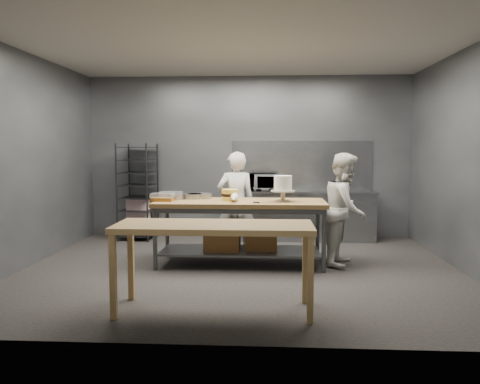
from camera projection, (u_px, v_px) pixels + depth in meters
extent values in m
plane|color=black|center=(241.00, 269.00, 6.43)|extent=(6.00, 6.00, 0.00)
cube|color=#4C4F54|center=(248.00, 157.00, 8.78)|extent=(6.00, 0.04, 3.00)
cube|color=olive|center=(240.00, 203.00, 6.63)|extent=(2.40, 0.90, 0.06)
cube|color=#47494C|center=(240.00, 251.00, 6.69)|extent=(2.25, 0.75, 0.03)
cylinder|color=#47494C|center=(155.00, 239.00, 6.35)|extent=(0.06, 0.06, 0.86)
cylinder|color=#47494C|center=(167.00, 229.00, 7.13)|extent=(0.06, 0.06, 0.86)
cylinder|color=#47494C|center=(324.00, 241.00, 6.22)|extent=(0.06, 0.06, 0.86)
cylinder|color=#47494C|center=(318.00, 231.00, 6.99)|extent=(0.06, 0.06, 0.86)
cube|color=brown|center=(222.00, 238.00, 6.67)|extent=(0.50, 0.40, 0.35)
cube|color=brown|center=(261.00, 239.00, 6.73)|extent=(0.45, 0.38, 0.30)
cube|color=#A27843|center=(214.00, 227.00, 4.73)|extent=(2.00, 0.70, 0.06)
cube|color=#A27843|center=(113.00, 277.00, 4.53)|extent=(0.06, 0.06, 0.84)
cube|color=#A27843|center=(131.00, 262.00, 5.12)|extent=(0.06, 0.06, 0.84)
cube|color=#A27843|center=(310.00, 280.00, 4.42)|extent=(0.06, 0.06, 0.84)
cube|color=#A27843|center=(305.00, 264.00, 5.01)|extent=(0.06, 0.06, 0.84)
cube|color=slate|center=(303.00, 192.00, 8.46)|extent=(2.60, 0.60, 0.04)
cube|color=slate|center=(302.00, 216.00, 8.50)|extent=(2.56, 0.56, 0.86)
cube|color=slate|center=(302.00, 165.00, 8.72)|extent=(2.60, 0.02, 0.90)
cube|color=black|center=(138.00, 191.00, 8.55)|extent=(0.65, 0.70, 1.75)
cube|color=white|center=(138.00, 210.00, 8.59)|extent=(0.40, 0.27, 0.45)
imported|color=silver|center=(236.00, 203.00, 7.37)|extent=(0.65, 0.48, 1.61)
imported|color=silver|center=(345.00, 209.00, 6.67)|extent=(0.82, 0.93, 1.60)
imported|color=black|center=(263.00, 182.00, 8.49)|extent=(0.54, 0.37, 0.30)
cylinder|color=#B6AC92|center=(283.00, 201.00, 6.53)|extent=(0.20, 0.20, 0.02)
cylinder|color=#B6AC92|center=(283.00, 196.00, 6.53)|extent=(0.06, 0.06, 0.12)
cylinder|color=#B6AC92|center=(283.00, 191.00, 6.52)|extent=(0.34, 0.34, 0.02)
cylinder|color=white|center=(283.00, 183.00, 6.51)|extent=(0.25, 0.25, 0.21)
cylinder|color=#F4C94D|center=(230.00, 198.00, 6.67)|extent=(0.23, 0.23, 0.06)
cylinder|color=black|center=(230.00, 195.00, 6.66)|extent=(0.23, 0.23, 0.04)
cylinder|color=#F4C94D|center=(230.00, 191.00, 6.66)|extent=(0.23, 0.23, 0.06)
cylinder|color=gray|center=(191.00, 196.00, 6.88)|extent=(0.24, 0.24, 0.07)
cylinder|color=gray|center=(202.00, 196.00, 6.94)|extent=(0.28, 0.28, 0.07)
cylinder|color=gray|center=(176.00, 197.00, 6.82)|extent=(0.26, 0.26, 0.07)
cylinder|color=gray|center=(194.00, 196.00, 6.88)|extent=(0.23, 0.23, 0.07)
cone|color=white|center=(234.00, 198.00, 6.41)|extent=(0.13, 0.38, 0.12)
cube|color=slate|center=(270.00, 203.00, 6.34)|extent=(0.28, 0.02, 0.00)
cube|color=black|center=(256.00, 202.00, 6.35)|extent=(0.09, 0.02, 0.02)
cube|color=brown|center=(162.00, 199.00, 6.59)|extent=(0.30, 0.20, 0.05)
cube|color=silver|center=(162.00, 195.00, 6.59)|extent=(0.31, 0.21, 0.06)
cube|color=brown|center=(171.00, 197.00, 6.84)|extent=(0.30, 0.20, 0.05)
cube|color=silver|center=(171.00, 194.00, 6.84)|extent=(0.31, 0.21, 0.06)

